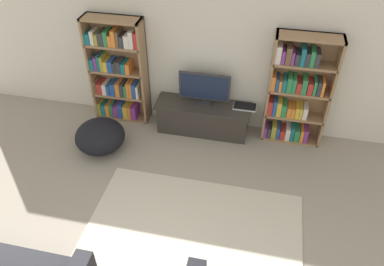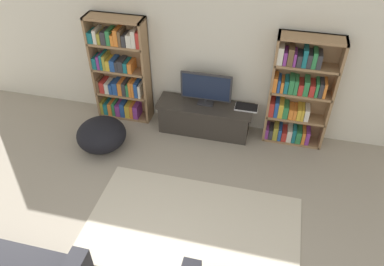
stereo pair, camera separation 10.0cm
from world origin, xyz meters
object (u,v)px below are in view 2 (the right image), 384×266
object	(u,v)px
bookshelf_right	(298,94)
laptop	(246,107)
bookshelf_left	(120,71)
beanbag_ottoman	(101,135)
tv_stand	(205,118)
television	(206,88)

from	to	relation	value
bookshelf_right	laptop	distance (m)	0.78
bookshelf_left	beanbag_ottoman	xyz separation A→B (m)	(-0.03, -0.87, -0.61)
bookshelf_left	tv_stand	xyz separation A→B (m)	(1.40, -0.12, -0.59)
bookshelf_left	television	world-z (taller)	bookshelf_left
laptop	beanbag_ottoman	world-z (taller)	laptop
tv_stand	television	size ratio (longest dim) A/B	1.90
bookshelf_left	bookshelf_right	xyz separation A→B (m)	(2.73, 0.00, -0.00)
bookshelf_right	tv_stand	world-z (taller)	bookshelf_right
beanbag_ottoman	laptop	bearing A→B (deg)	22.03
television	beanbag_ottoman	bearing A→B (deg)	-150.43
laptop	tv_stand	bearing A→B (deg)	-172.93
bookshelf_right	tv_stand	bearing A→B (deg)	-174.91
bookshelf_right	laptop	bearing A→B (deg)	-176.70
laptop	beanbag_ottoman	size ratio (longest dim) A/B	0.47
laptop	beanbag_ottoman	bearing A→B (deg)	-157.97
television	tv_stand	bearing A→B (deg)	-90.00
bookshelf_right	beanbag_ottoman	bearing A→B (deg)	-162.47
bookshelf_right	beanbag_ottoman	world-z (taller)	bookshelf_right
tv_stand	beanbag_ottoman	bearing A→B (deg)	-152.12
bookshelf_left	television	distance (m)	1.40
tv_stand	laptop	distance (m)	0.69
bookshelf_left	television	xyz separation A→B (m)	(1.40, -0.06, -0.07)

